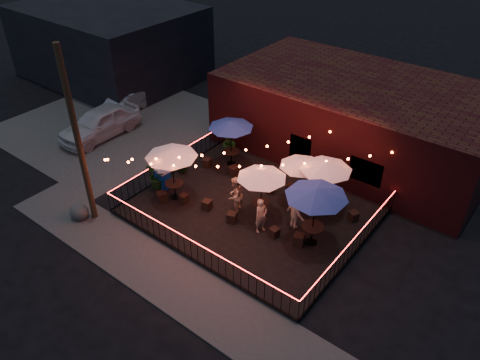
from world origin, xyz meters
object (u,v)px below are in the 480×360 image
object	(u,v)px
cafe_table_1	(231,125)
cafe_table_4	(317,193)
boulder	(79,212)
cafe_table_0	(171,154)
cooler	(163,179)
utility_pole	(78,140)
cafe_table_3	(302,164)
cafe_table_5	(326,167)
cafe_table_2	(262,175)

from	to	relation	value
cafe_table_1	cafe_table_4	bearing A→B (deg)	-22.65
cafe_table_4	boulder	bearing A→B (deg)	-152.00
cafe_table_0	cafe_table_4	size ratio (longest dim) A/B	0.82
cafe_table_1	cooler	bearing A→B (deg)	-109.67
cafe_table_4	utility_pole	bearing A→B (deg)	-153.03
cooler	utility_pole	bearing A→B (deg)	-98.82
cafe_table_3	cafe_table_4	distance (m)	2.97
cafe_table_4	cafe_table_5	size ratio (longest dim) A/B	1.26
cafe_table_1	cafe_table_3	bearing A→B (deg)	-6.77
cafe_table_0	cooler	distance (m)	2.21
cooler	boulder	bearing A→B (deg)	-103.56
utility_pole	cafe_table_0	distance (m)	4.01
cafe_table_4	boulder	distance (m)	10.61
cafe_table_0	cafe_table_5	distance (m)	6.83
cafe_table_0	boulder	distance (m)	4.90
boulder	cafe_table_4	bearing A→B (deg)	28.00
cafe_table_0	cafe_table_1	distance (m)	3.92
cafe_table_2	cafe_table_4	size ratio (longest dim) A/B	0.76
cafe_table_3	cafe_table_1	bearing A→B (deg)	173.23
cafe_table_0	cafe_table_1	bearing A→B (deg)	86.31
cafe_table_1	cafe_table_5	size ratio (longest dim) A/B	0.99
cafe_table_5	cafe_table_4	bearing A→B (deg)	-69.94
cafe_table_4	cooler	world-z (taller)	cafe_table_4
cafe_table_4	cafe_table_5	world-z (taller)	cafe_table_4
cafe_table_1	cafe_table_3	world-z (taller)	cafe_table_1
cafe_table_3	boulder	xyz separation A→B (m)	(-7.16, -7.02, -1.84)
utility_pole	cafe_table_2	size ratio (longest dim) A/B	3.27
cafe_table_1	cafe_table_3	size ratio (longest dim) A/B	1.13
utility_pole	cafe_table_1	size ratio (longest dim) A/B	3.16
cafe_table_4	cafe_table_5	distance (m)	2.37
cafe_table_1	boulder	world-z (taller)	cafe_table_1
cafe_table_1	cafe_table_2	xyz separation A→B (m)	(3.74, -2.56, -0.12)
cafe_table_5	cooler	world-z (taller)	cafe_table_5
cafe_table_4	boulder	world-z (taller)	cafe_table_4
boulder	cafe_table_1	bearing A→B (deg)	70.47
cafe_table_2	cafe_table_4	distance (m)	2.74
cafe_table_5	cafe_table_3	bearing A→B (deg)	-177.10
cafe_table_1	cafe_table_3	distance (m)	4.52
cafe_table_2	cooler	world-z (taller)	cafe_table_2
cafe_table_1	cafe_table_4	world-z (taller)	cafe_table_4
utility_pole	cafe_table_2	bearing A→B (deg)	37.38
cafe_table_0	cafe_table_4	distance (m)	6.82
utility_pole	cafe_table_1	distance (m)	7.60
cafe_table_3	boulder	bearing A→B (deg)	-135.58
cafe_table_3	cafe_table_5	bearing A→B (deg)	2.90
cooler	cafe_table_4	bearing A→B (deg)	12.96
cafe_table_4	cafe_table_0	bearing A→B (deg)	-169.69
cafe_table_2	cooler	size ratio (longest dim) A/B	2.55
cafe_table_0	cafe_table_1	world-z (taller)	cafe_table_0
cafe_table_5	cafe_table_0	bearing A→B (deg)	-149.74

